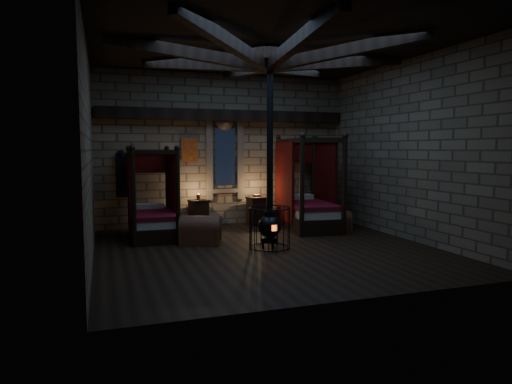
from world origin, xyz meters
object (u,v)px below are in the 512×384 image
object	(u,v)px
trunk_left	(200,231)
trunk_right	(337,221)
bed_left	(152,216)
bed_right	(307,206)
stove	(270,222)

from	to	relation	value
trunk_left	trunk_right	xyz separation A→B (m)	(3.77, 0.61, -0.06)
trunk_right	bed_left	bearing A→B (deg)	-179.83
bed_left	trunk_right	xyz separation A→B (m)	(4.70, -0.59, -0.29)
trunk_left	bed_right	bearing A→B (deg)	40.76
bed_left	bed_right	size ratio (longest dim) A/B	0.87
trunk_left	trunk_right	size ratio (longest dim) A/B	1.37
bed_left	trunk_left	size ratio (longest dim) A/B	2.05
bed_left	stove	xyz separation A→B (m)	(2.23, -2.15, 0.05)
stove	trunk_right	bearing A→B (deg)	27.26
trunk_left	stove	xyz separation A→B (m)	(1.30, -0.95, 0.28)
bed_left	stove	size ratio (longest dim) A/B	0.52
bed_right	bed_left	bearing A→B (deg)	-174.56
trunk_left	stove	bearing A→B (deg)	-15.40
bed_left	trunk_left	world-z (taller)	bed_left
trunk_right	stove	bearing A→B (deg)	-140.48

